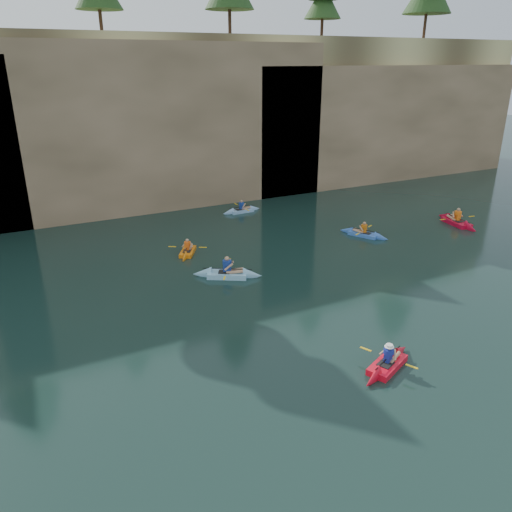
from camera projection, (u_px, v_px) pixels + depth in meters
name	position (u px, v px, depth m)	size (l,w,h in m)	color
ground	(319.00, 385.00, 16.24)	(160.00, 160.00, 0.00)	black
cliff	(109.00, 113.00, 38.94)	(70.00, 16.00, 12.00)	tan
cliff_slab_center	(162.00, 126.00, 33.75)	(24.00, 2.40, 11.40)	#A18061
cliff_slab_east	(391.00, 122.00, 42.42)	(26.00, 2.40, 9.84)	#A18061
sea_cave_center	(79.00, 197.00, 32.20)	(3.50, 1.00, 3.20)	black
sea_cave_east	(270.00, 167.00, 37.83)	(5.00, 1.00, 4.50)	black
main_kayaker	(387.00, 364.00, 17.10)	(3.09, 1.96, 1.14)	red
kayaker_orange	(188.00, 251.00, 27.21)	(1.96, 2.71, 1.05)	orange
kayaker_ltblue_near	(227.00, 274.00, 24.24)	(3.32, 2.41, 1.34)	#86BEE0
kayaker_red_far	(457.00, 222.00, 31.98)	(2.60, 3.74, 1.35)	red
kayaker_ltblue_mid	(242.00, 210.00, 34.56)	(2.87, 2.17, 1.08)	#81AAD8
kayaker_blue_east	(364.00, 234.00, 29.90)	(2.05, 3.07, 1.11)	#3A6BC7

